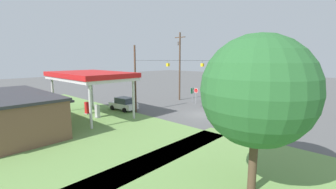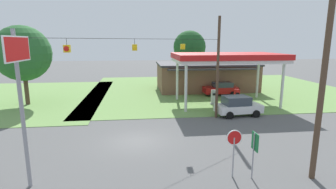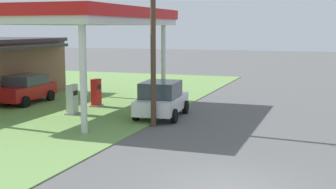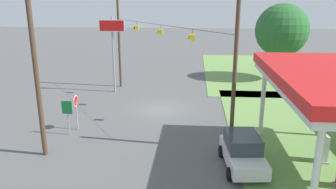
# 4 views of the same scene
# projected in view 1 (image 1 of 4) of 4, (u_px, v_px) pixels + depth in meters

# --- Properties ---
(ground_plane) EXTENTS (160.00, 160.00, 0.00)m
(ground_plane) POSITION_uv_depth(u_px,v_px,m) (201.00, 115.00, 29.09)
(ground_plane) COLOR #565656
(grass_verge_station_corner) EXTENTS (36.00, 28.00, 0.04)m
(grass_verge_station_corner) POSITION_uv_depth(u_px,v_px,m) (0.00, 129.00, 23.12)
(grass_verge_station_corner) COLOR #6B934C
(grass_verge_station_corner) RESTS_ON ground
(gas_station_canopy) EXTENTS (11.27, 6.91, 5.53)m
(gas_station_canopy) POSITION_uv_depth(u_px,v_px,m) (90.00, 76.00, 27.64)
(gas_station_canopy) COLOR silver
(gas_station_canopy) RESTS_ON ground
(gas_station_store) EXTENTS (13.65, 8.46, 3.79)m
(gas_station_store) POSITION_uv_depth(u_px,v_px,m) (2.00, 114.00, 21.62)
(gas_station_store) COLOR brown
(gas_station_store) RESTS_ON ground
(fuel_pump_near) EXTENTS (0.71, 0.56, 1.60)m
(fuel_pump_near) POSITION_uv_depth(u_px,v_px,m) (97.00, 112.00, 27.44)
(fuel_pump_near) COLOR gray
(fuel_pump_near) RESTS_ON ground
(fuel_pump_far) EXTENTS (0.71, 0.56, 1.60)m
(fuel_pump_far) POSITION_uv_depth(u_px,v_px,m) (87.00, 108.00, 29.19)
(fuel_pump_far) COLOR gray
(fuel_pump_far) RESTS_ON ground
(car_at_pumps_front) EXTENTS (4.32, 2.40, 1.83)m
(car_at_pumps_front) POSITION_uv_depth(u_px,v_px,m) (124.00, 104.00, 31.33)
(car_at_pumps_front) COLOR white
(car_at_pumps_front) RESTS_ON ground
(car_at_pumps_rear) EXTENTS (4.31, 2.23, 1.70)m
(car_at_pumps_rear) POSITION_uv_depth(u_px,v_px,m) (51.00, 114.00, 25.66)
(car_at_pumps_rear) COLOR #AD1414
(car_at_pumps_rear) RESTS_ON ground
(stop_sign_roadside) EXTENTS (0.80, 0.08, 2.50)m
(stop_sign_roadside) POSITION_uv_depth(u_px,v_px,m) (196.00, 92.00, 35.97)
(stop_sign_roadside) COLOR #99999E
(stop_sign_roadside) RESTS_ON ground
(stop_sign_overhead) EXTENTS (0.22, 2.44, 7.30)m
(stop_sign_overhead) POSITION_uv_depth(u_px,v_px,m) (258.00, 74.00, 28.58)
(stop_sign_overhead) COLOR gray
(stop_sign_overhead) RESTS_ON ground
(route_sign) EXTENTS (0.10, 0.70, 2.40)m
(route_sign) POSITION_uv_depth(u_px,v_px,m) (192.00, 92.00, 36.82)
(route_sign) COLOR gray
(route_sign) RESTS_ON ground
(utility_pole_main) EXTENTS (2.20, 0.44, 11.50)m
(utility_pole_main) POSITION_uv_depth(u_px,v_px,m) (180.00, 63.00, 38.35)
(utility_pole_main) COLOR #4C3828
(utility_pole_main) RESTS_ON ground
(signal_span_gantry) EXTENTS (14.52, 10.24, 8.89)m
(signal_span_gantry) POSITION_uv_depth(u_px,v_px,m) (202.00, 78.00, 28.34)
(signal_span_gantry) COLOR #4C3828
(signal_span_gantry) RESTS_ON ground
(tree_west_verge) EXTENTS (5.82, 5.82, 8.46)m
(tree_west_verge) POSITION_uv_depth(u_px,v_px,m) (257.00, 91.00, 11.44)
(tree_west_verge) COLOR #4C3828
(tree_west_verge) RESTS_ON ground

